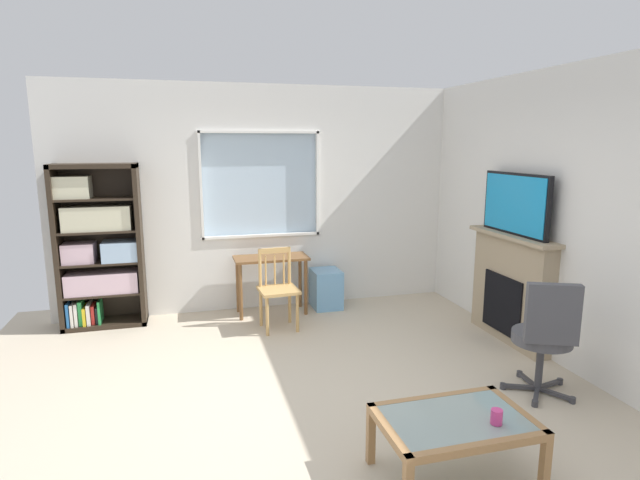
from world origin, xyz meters
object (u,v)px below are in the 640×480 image
object	(u,v)px
wooden_chair	(278,288)
fireplace	(511,288)
tv	(515,204)
office_chair	(546,333)
desk_under_window	(271,267)
sippy_cup	(497,417)
plastic_drawer_unit	(326,289)
bookshelf	(98,248)
coffee_table	(455,426)

from	to	relation	value
wooden_chair	fireplace	bearing A→B (deg)	-23.35
tv	office_chair	bearing A→B (deg)	-112.40
desk_under_window	sippy_cup	world-z (taller)	desk_under_window
plastic_drawer_unit	fireplace	distance (m)	2.23
bookshelf	coffee_table	bearing A→B (deg)	-54.58
bookshelf	office_chair	xyz separation A→B (m)	(3.72, -2.75, -0.35)
bookshelf	desk_under_window	xyz separation A→B (m)	(1.93, -0.11, -0.33)
sippy_cup	coffee_table	bearing A→B (deg)	147.65
bookshelf	office_chair	size ratio (longest dim) A/B	1.84
office_chair	sippy_cup	world-z (taller)	office_chair
office_chair	sippy_cup	bearing A→B (deg)	-139.95
desk_under_window	plastic_drawer_unit	xyz separation A→B (m)	(0.71, 0.05, -0.34)
coffee_table	sippy_cup	bearing A→B (deg)	-32.35
wooden_chair	tv	xyz separation A→B (m)	(2.27, -0.99, 0.99)
wooden_chair	plastic_drawer_unit	distance (m)	0.94
wooden_chair	coffee_table	xyz separation A→B (m)	(0.57, -2.87, -0.11)
desk_under_window	sippy_cup	size ratio (longest dim) A/B	9.84
desk_under_window	office_chair	bearing A→B (deg)	-56.01
plastic_drawer_unit	tv	size ratio (longest dim) A/B	0.49
plastic_drawer_unit	sippy_cup	bearing A→B (deg)	-89.28
bookshelf	coffee_table	world-z (taller)	bookshelf
desk_under_window	plastic_drawer_unit	world-z (taller)	desk_under_window
bookshelf	fireplace	bearing A→B (deg)	-20.94
desk_under_window	fireplace	world-z (taller)	fireplace
tv	office_chair	world-z (taller)	tv
office_chair	wooden_chair	bearing A→B (deg)	130.19
bookshelf	fireplace	world-z (taller)	bookshelf
wooden_chair	bookshelf	bearing A→B (deg)	162.03
bookshelf	fireplace	xyz separation A→B (m)	(4.21, -1.61, -0.33)
bookshelf	desk_under_window	world-z (taller)	bookshelf
plastic_drawer_unit	office_chair	world-z (taller)	office_chair
office_chair	desk_under_window	bearing A→B (deg)	123.99
tv	coffee_table	size ratio (longest dim) A/B	1.07
wooden_chair	plastic_drawer_unit	bearing A→B (deg)	37.95
bookshelf	sippy_cup	size ratio (longest dim) A/B	20.45
plastic_drawer_unit	bookshelf	bearing A→B (deg)	178.76
office_chair	sippy_cup	xyz separation A→B (m)	(-1.03, -0.87, -0.10)
desk_under_window	wooden_chair	size ratio (longest dim) A/B	0.98
bookshelf	coffee_table	distance (m)	4.32
fireplace	tv	world-z (taller)	tv
wooden_chair	tv	bearing A→B (deg)	-23.52
bookshelf	sippy_cup	distance (m)	4.53
wooden_chair	fireplace	size ratio (longest dim) A/B	0.73
fireplace	desk_under_window	bearing A→B (deg)	146.53
sippy_cup	plastic_drawer_unit	bearing A→B (deg)	90.72
tv	office_chair	size ratio (longest dim) A/B	1.00
coffee_table	wooden_chair	bearing A→B (deg)	101.20
tv	coffee_table	xyz separation A→B (m)	(-1.70, -1.88, -1.10)
plastic_drawer_unit	office_chair	xyz separation A→B (m)	(1.08, -2.69, 0.31)
bookshelf	office_chair	bearing A→B (deg)	-36.52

